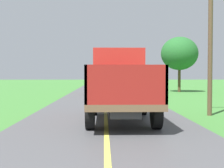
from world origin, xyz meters
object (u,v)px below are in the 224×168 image
Objects in this scene: utility_pole_roadside at (211,23)px; roadside_tree_near_left at (179,54)px; banana_truck_near at (119,83)px; banana_truck_far at (107,78)px.

utility_pole_roadside is 1.32× the size of roadside_tree_near_left.
roadside_tree_near_left reaches higher than banana_truck_near.
utility_pole_roadside is at bearing -72.32° from banana_truck_far.
banana_truck_near is 4.93m from utility_pole_roadside.
utility_pole_roadside is 17.77m from roadside_tree_near_left.
utility_pole_roadside is at bearing -99.77° from roadside_tree_near_left.
utility_pole_roadside is (4.03, 1.16, 2.59)m from banana_truck_near.
banana_truck_near is at bearing -110.67° from roadside_tree_near_left.
utility_pole_roadside reaches higher than roadside_tree_near_left.
banana_truck_far is (-0.30, 14.76, 0.00)m from banana_truck_near.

